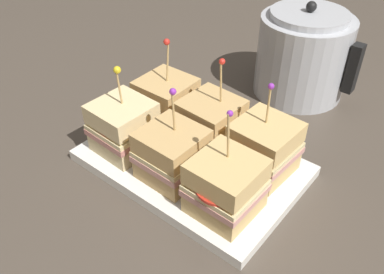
{
  "coord_description": "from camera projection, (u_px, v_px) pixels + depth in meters",
  "views": [
    {
      "loc": [
        0.32,
        -0.39,
        0.46
      ],
      "look_at": [
        0.0,
        0.0,
        0.06
      ],
      "focal_mm": 38.0,
      "sensor_mm": 36.0,
      "label": 1
    }
  ],
  "objects": [
    {
      "name": "kettle_steel",
      "position": [
        303.0,
        55.0,
        0.82
      ],
      "size": [
        0.21,
        0.18,
        0.19
      ],
      "color": "#B7BABF",
      "rests_on": "ground_plane"
    },
    {
      "name": "sandwich_back_center",
      "position": [
        212.0,
        125.0,
        0.67
      ],
      "size": [
        0.1,
        0.1,
        0.16
      ],
      "color": "tan",
      "rests_on": "serving_platter"
    },
    {
      "name": "serving_platter",
      "position": [
        192.0,
        163.0,
        0.67
      ],
      "size": [
        0.35,
        0.23,
        0.02
      ],
      "color": "white",
      "rests_on": "ground_plane"
    },
    {
      "name": "sandwich_front_left",
      "position": [
        123.0,
        127.0,
        0.66
      ],
      "size": [
        0.1,
        0.1,
        0.15
      ],
      "color": "beige",
      "rests_on": "serving_platter"
    },
    {
      "name": "ground_plane",
      "position": [
        192.0,
        167.0,
        0.68
      ],
      "size": [
        6.0,
        6.0,
        0.0
      ],
      "primitive_type": "plane",
      "color": "#4C4238"
    },
    {
      "name": "sandwich_back_left",
      "position": [
        166.0,
        102.0,
        0.72
      ],
      "size": [
        0.09,
        0.09,
        0.16
      ],
      "color": "tan",
      "rests_on": "serving_platter"
    },
    {
      "name": "sandwich_front_center",
      "position": [
        171.0,
        153.0,
        0.61
      ],
      "size": [
        0.09,
        0.09,
        0.15
      ],
      "color": "tan",
      "rests_on": "serving_platter"
    },
    {
      "name": "sandwich_front_right",
      "position": [
        225.0,
        187.0,
        0.56
      ],
      "size": [
        0.09,
        0.09,
        0.16
      ],
      "color": "tan",
      "rests_on": "serving_platter"
    },
    {
      "name": "sandwich_back_right",
      "position": [
        264.0,
        148.0,
        0.62
      ],
      "size": [
        0.1,
        0.1,
        0.15
      ],
      "color": "tan",
      "rests_on": "serving_platter"
    }
  ]
}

